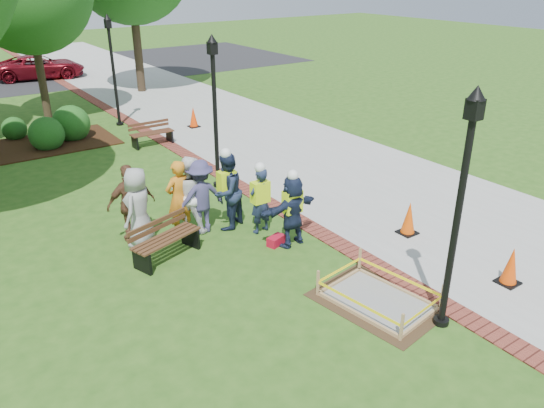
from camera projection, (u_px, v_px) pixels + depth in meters
ground at (285, 272)px, 11.08m from camera, size 100.00×100.00×0.00m
sidewalk at (238, 127)px, 21.17m from camera, size 6.00×60.00×0.02m
brick_edging at (162, 141)px, 19.47m from camera, size 0.50×60.00×0.03m
mulch_bed at (12, 150)px, 18.47m from camera, size 7.00×3.00×0.05m
parking_lot at (14, 75)px, 31.25m from camera, size 36.00×12.00×0.01m
wet_concrete_pad at (378, 292)px, 10.00m from camera, size 2.02×2.52×0.55m
bench_near at (167, 247)px, 11.51m from camera, size 1.70×0.99×0.87m
bench_far at (152, 138)px, 18.88m from camera, size 1.53×0.53×0.82m
cone_front at (511, 267)px, 10.52m from camera, size 0.42×0.42×0.82m
cone_back at (409, 219)px, 12.52m from camera, size 0.42×0.42×0.83m
cone_far at (193, 118)px, 20.97m from camera, size 0.42×0.42×0.82m
toolbox at (276, 241)px, 12.15m from camera, size 0.48×0.35×0.21m
lamp_near at (461, 196)px, 8.49m from camera, size 0.28×0.28×4.26m
lamp_mid at (215, 102)px, 14.46m from camera, size 0.28×0.28×4.26m
lamp_far at (112, 62)px, 20.44m from camera, size 0.28×0.28×4.26m
shrub_c at (49, 148)px, 18.67m from camera, size 1.21×1.21×1.21m
shrub_d at (74, 139)px, 19.70m from camera, size 1.36×1.36×1.36m
shrub_e at (16, 139)px, 19.72m from camera, size 0.89×0.89×0.89m
casual_person_a at (138, 208)px, 11.83m from camera, size 0.70×0.68×1.86m
casual_person_b at (179, 199)px, 12.30m from camera, size 0.65×0.48×1.85m
casual_person_c at (190, 194)px, 12.50m from camera, size 0.70×0.70×1.87m
casual_person_d at (131, 204)px, 12.00m from camera, size 0.63×0.44×1.87m
casual_person_e at (201, 197)px, 12.45m from camera, size 0.60×0.41×1.81m
hivis_worker_a at (292, 208)px, 11.85m from camera, size 0.56×0.38×1.82m
hivis_worker_b at (260, 198)px, 12.44m from camera, size 0.56×0.40×1.77m
hivis_worker_c at (227, 189)px, 12.61m from camera, size 0.71×0.62×2.03m
parked_car_c at (42, 79)px, 30.41m from camera, size 2.69×4.69×1.44m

